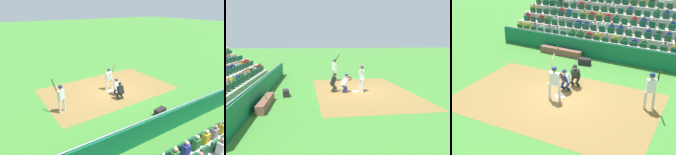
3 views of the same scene
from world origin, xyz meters
TOP-DOWN VIEW (x-y plane):
  - ground_plane at (0.00, 0.00)m, footprint 160.00×160.00m
  - infield_dirt_patch at (0.00, 0.50)m, footprint 10.07×6.53m
  - home_plate_marker at (0.00, 0.00)m, footprint 0.62×0.62m
  - batter_at_plate at (0.07, 0.41)m, footprint 0.67×0.64m
  - catcher_crouching at (0.09, -0.68)m, footprint 0.49×0.71m
  - home_plate_umpire at (-0.13, -1.42)m, footprint 0.47×0.46m
  - dugout_wall at (0.00, -5.81)m, footprint 16.14×0.24m
  - dugout_bench at (2.93, -5.26)m, footprint 3.04×0.40m
  - water_bottle_on_bench at (3.11, -5.20)m, footprint 0.07×0.07m
  - equipment_duffel_bag at (0.75, -4.46)m, footprint 0.83×0.49m
  - on_deck_batter at (-4.22, -0.96)m, footprint 0.66×0.63m

SIDE VIEW (x-z plane):
  - ground_plane at x=0.00m, z-range 0.00..0.00m
  - infield_dirt_patch at x=0.00m, z-range 0.00..0.01m
  - home_plate_marker at x=0.00m, z-range 0.01..0.02m
  - equipment_duffel_bag at x=0.75m, z-range 0.00..0.40m
  - dugout_bench at x=2.93m, z-range 0.00..0.44m
  - water_bottle_on_bench at x=3.11m, z-range 0.44..0.68m
  - dugout_wall at x=0.00m, z-range -0.03..1.21m
  - home_plate_umpire at x=-0.13m, z-range 0.06..1.36m
  - catcher_crouching at x=0.09m, z-range 0.07..1.35m
  - batter_at_plate at x=0.07m, z-range -0.01..2.23m
  - on_deck_batter at x=-4.22m, z-range 0.06..2.24m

